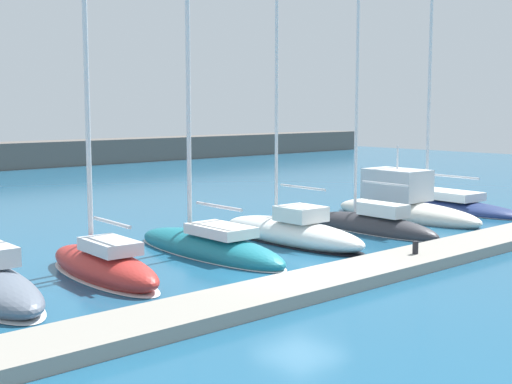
# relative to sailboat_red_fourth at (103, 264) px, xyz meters

# --- Properties ---
(ground_plane) EXTENTS (120.00, 120.00, 0.00)m
(ground_plane) POSITION_rel_sailboat_red_fourth_xyz_m (4.52, -4.27, -0.46)
(ground_plane) COLOR #1E567A
(dock_pier) EXTENTS (40.87, 2.15, 0.38)m
(dock_pier) POSITION_rel_sailboat_red_fourth_xyz_m (4.52, -5.50, -0.27)
(dock_pier) COLOR gray
(dock_pier) RESTS_ON ground_plane
(sailboat_red_fourth) EXTENTS (2.16, 6.39, 11.20)m
(sailboat_red_fourth) POSITION_rel_sailboat_red_fourth_xyz_m (0.00, 0.00, 0.00)
(sailboat_red_fourth) COLOR #B72D28
(sailboat_red_fourth) RESTS_ON ground_plane
(sailboat_teal_fifth) EXTENTS (2.30, 8.14, 16.03)m
(sailboat_teal_fifth) POSITION_rel_sailboat_red_fourth_xyz_m (4.74, 0.66, -0.11)
(sailboat_teal_fifth) COLOR #19707F
(sailboat_teal_fifth) RESTS_ON ground_plane
(sailboat_white_sixth) EXTENTS (2.24, 7.63, 16.29)m
(sailboat_white_sixth) POSITION_rel_sailboat_red_fourth_xyz_m (8.62, 0.23, 0.02)
(sailboat_white_sixth) COLOR white
(sailboat_white_sixth) RESTS_ON ground_plane
(sailboat_charcoal_seventh) EXTENTS (2.01, 7.03, 11.02)m
(sailboat_charcoal_seventh) POSITION_rel_sailboat_red_fourth_xyz_m (12.96, -0.39, -0.21)
(sailboat_charcoal_seventh) COLOR #2D2D33
(sailboat_charcoal_seventh) RESTS_ON ground_plane
(motorboat_ivory_eighth) EXTENTS (2.68, 8.37, 3.94)m
(motorboat_ivory_eighth) POSITION_rel_sailboat_red_fourth_xyz_m (17.01, 0.99, 0.16)
(motorboat_ivory_eighth) COLOR silver
(motorboat_ivory_eighth) RESTS_ON ground_plane
(sailboat_navy_ninth) EXTENTS (3.39, 9.93, 18.94)m
(sailboat_navy_ninth) POSITION_rel_sailboat_red_fourth_xyz_m (21.07, 1.43, -0.17)
(sailboat_navy_ninth) COLOR navy
(sailboat_navy_ninth) RESTS_ON ground_plane
(dock_bollard) EXTENTS (0.20, 0.20, 0.44)m
(dock_bollard) POSITION_rel_sailboat_red_fourth_xyz_m (8.88, -5.50, 0.14)
(dock_bollard) COLOR black
(dock_bollard) RESTS_ON dock_pier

